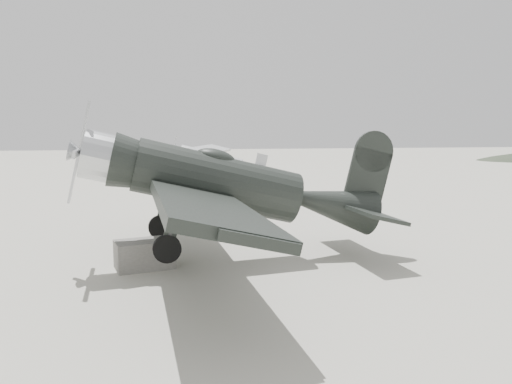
% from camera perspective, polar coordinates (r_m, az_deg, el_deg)
% --- Properties ---
extents(ground, '(160.00, 160.00, 0.00)m').
position_cam_1_polar(ground, '(17.28, -4.70, -6.49)').
color(ground, '#9D9A8B').
rests_on(ground, ground).
extents(lowwing_monoplane, '(9.87, 13.80, 4.45)m').
position_cam_1_polar(lowwing_monoplane, '(15.29, -2.74, 0.69)').
color(lowwing_monoplane, black).
rests_on(lowwing_monoplane, ground).
extents(highwing_monoplane, '(7.61, 10.59, 3.01)m').
position_cam_1_polar(highwing_monoplane, '(39.56, -4.70, 4.08)').
color(highwing_monoplane, '#ACAFB1').
rests_on(highwing_monoplane, ground).
extents(equipment_block, '(1.86, 1.41, 0.83)m').
position_cam_1_polar(equipment_block, '(15.21, -12.63, -6.96)').
color(equipment_block, slate).
rests_on(equipment_block, ground).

